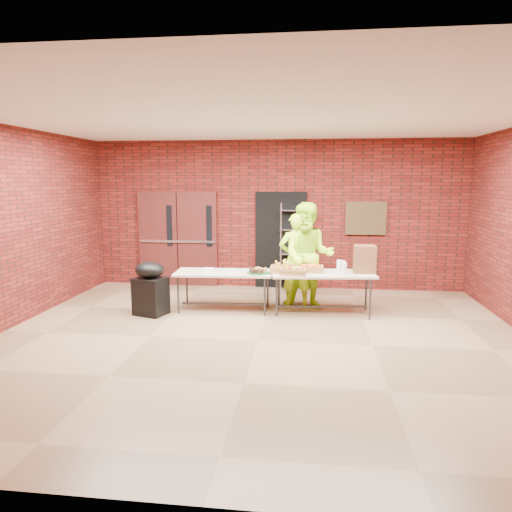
% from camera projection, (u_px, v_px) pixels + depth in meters
% --- Properties ---
extents(room, '(8.08, 7.08, 3.28)m').
position_uv_depth(room, '(258.00, 233.00, 6.46)').
color(room, brown).
rests_on(room, ground).
extents(double_doors, '(1.78, 0.12, 2.10)m').
position_uv_depth(double_doors, '(178.00, 239.00, 10.18)').
color(double_doors, '#451513').
rests_on(double_doors, room).
extents(dark_doorway, '(1.10, 0.06, 2.10)m').
position_uv_depth(dark_doorway, '(281.00, 240.00, 9.93)').
color(dark_doorway, black).
rests_on(dark_doorway, room).
extents(bronze_plaque, '(0.85, 0.04, 0.70)m').
position_uv_depth(bronze_plaque, '(366.00, 218.00, 9.63)').
color(bronze_plaque, '#43321A').
rests_on(bronze_plaque, room).
extents(wire_rack, '(0.71, 0.34, 1.87)m').
position_uv_depth(wire_rack, '(296.00, 247.00, 9.77)').
color(wire_rack, silver).
rests_on(wire_rack, room).
extents(table_left, '(1.77, 0.80, 0.71)m').
position_uv_depth(table_left, '(224.00, 275.00, 8.22)').
color(table_left, '#BDAE90').
rests_on(table_left, room).
extents(table_right, '(1.85, 0.92, 0.73)m').
position_uv_depth(table_right, '(323.00, 276.00, 8.03)').
color(table_right, '#BDAE90').
rests_on(table_right, room).
extents(basket_bananas, '(0.44, 0.34, 0.14)m').
position_uv_depth(basket_bananas, '(283.00, 269.00, 8.06)').
color(basket_bananas, olive).
rests_on(basket_bananas, table_right).
extents(basket_oranges, '(0.43, 0.33, 0.13)m').
position_uv_depth(basket_oranges, '(311.00, 268.00, 8.10)').
color(basket_oranges, olive).
rests_on(basket_oranges, table_right).
extents(basket_apples, '(0.43, 0.33, 0.13)m').
position_uv_depth(basket_apples, '(293.00, 271.00, 7.85)').
color(basket_apples, olive).
rests_on(basket_apples, table_right).
extents(muffin_tray, '(0.41, 0.41, 0.10)m').
position_uv_depth(muffin_tray, '(258.00, 271.00, 8.05)').
color(muffin_tray, '#155120').
rests_on(muffin_tray, table_left).
extents(napkin_box, '(0.17, 0.11, 0.06)m').
position_uv_depth(napkin_box, '(208.00, 269.00, 8.27)').
color(napkin_box, white).
rests_on(napkin_box, table_left).
extents(coffee_dispenser, '(0.37, 0.33, 0.48)m').
position_uv_depth(coffee_dispenser, '(365.00, 259.00, 8.00)').
color(coffee_dispenser, brown).
rests_on(coffee_dispenser, table_right).
extents(cup_stack_front, '(0.08, 0.08, 0.24)m').
position_uv_depth(cup_stack_front, '(339.00, 267.00, 7.89)').
color(cup_stack_front, white).
rests_on(cup_stack_front, table_right).
extents(cup_stack_mid, '(0.08, 0.08, 0.23)m').
position_uv_depth(cup_stack_mid, '(344.00, 269.00, 7.74)').
color(cup_stack_mid, white).
rests_on(cup_stack_mid, table_right).
extents(cup_stack_back, '(0.07, 0.07, 0.22)m').
position_uv_depth(cup_stack_back, '(343.00, 267.00, 7.99)').
color(cup_stack_back, white).
rests_on(cup_stack_back, table_right).
extents(covered_grill, '(0.62, 0.57, 0.94)m').
position_uv_depth(covered_grill, '(150.00, 288.00, 7.98)').
color(covered_grill, black).
rests_on(covered_grill, room).
extents(volunteer_woman, '(0.68, 0.49, 1.76)m').
position_uv_depth(volunteer_woman, '(296.00, 260.00, 8.50)').
color(volunteer_woman, '#B5FA1B').
rests_on(volunteer_woman, room).
extents(volunteer_man, '(1.03, 0.85, 1.95)m').
position_uv_depth(volunteer_man, '(308.00, 256.00, 8.36)').
color(volunteer_man, '#B5FA1B').
rests_on(volunteer_man, room).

